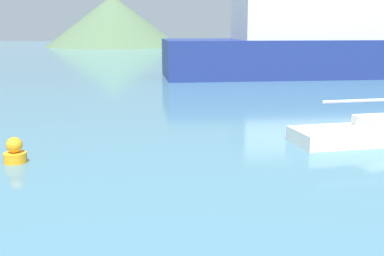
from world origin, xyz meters
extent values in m
cylinder|color=#BCBCC1|center=(5.87, 18.02, 1.39)|extent=(2.74, 1.07, 0.10)
cylinder|color=orange|center=(-4.21, 14.40, 0.14)|extent=(0.63, 0.63, 0.28)
sphere|color=orange|center=(-4.21, 14.40, 0.51)|extent=(0.44, 0.44, 0.44)
cone|color=#4C6647|center=(-23.28, 90.86, 4.61)|extent=(24.71, 24.71, 9.23)
cone|color=#4C6647|center=(16.91, 85.50, 4.10)|extent=(30.54, 30.54, 8.19)
camera|label=1|loc=(2.25, 2.15, 3.74)|focal=45.00mm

